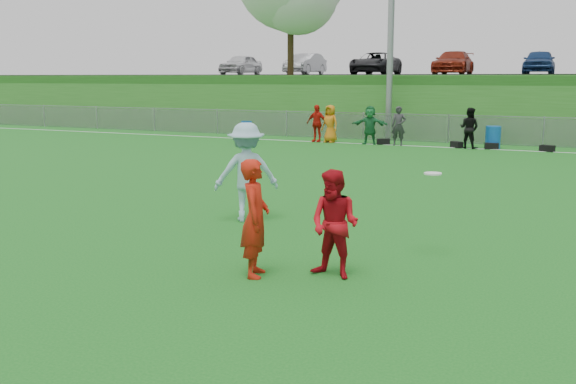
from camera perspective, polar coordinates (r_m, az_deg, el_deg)
The scene contains 14 objects.
ground at distance 11.10m, azimuth -4.85°, elevation -5.14°, with size 120.00×120.00×0.00m, color #135B19.
sideline_far at distance 28.00m, azimuth 13.28°, elevation 3.91°, with size 60.00×0.10×0.01m, color white.
fence at distance 29.90m, azimuth 14.07°, elevation 5.50°, with size 58.00×0.06×1.30m.
berm at distance 40.71m, azimuth 16.90°, elevation 7.73°, with size 120.00×18.00×3.00m, color #205718.
parking_lot at distance 42.67m, azimuth 17.36°, elevation 9.88°, with size 120.00×12.00×0.10m, color black.
car_row at distance 41.85m, azimuth 15.63°, elevation 11.02°, with size 32.04×5.18×1.44m.
spectator_row at distance 28.57m, azimuth 7.85°, elevation 5.90°, with size 7.81×0.86×1.69m.
gear_bags at distance 27.89m, azimuth 15.66°, elevation 4.04°, with size 7.34×0.58×0.26m.
player_red_left at distance 9.46m, azimuth -2.94°, elevation -2.34°, with size 0.64×0.42×1.76m, color red.
player_red_center at distance 9.41m, azimuth 4.17°, elevation -2.88°, with size 0.78×0.61×1.61m, color #B00C15.
player_blue at distance 13.12m, azimuth -3.72°, elevation 1.76°, with size 1.31×0.75×2.02m, color #95BDCE.
frisbee at distance 10.59m, azimuth 12.75°, elevation 1.61°, with size 0.29×0.29×0.03m.
recycling_bin at distance 28.10m, azimuth 17.76°, elevation 4.66°, with size 0.62×0.62×0.93m, color #0E4EA1.
camp_chair at distance 30.18m, azimuth -3.76°, elevation 5.09°, with size 0.64×0.65×0.90m.
Camera 1 is at (5.21, -9.35, 2.92)m, focal length 40.00 mm.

